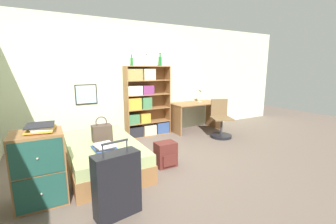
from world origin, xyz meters
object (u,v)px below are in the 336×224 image
object	(u,v)px
handbag	(102,133)
dresser	(40,168)
magazine_pile_on_dresser	(41,128)
bottle_brown	(146,61)
bed	(103,154)
desk	(195,111)
bottle_clear	(160,61)
book_stack_on_bed	(104,147)
backpack	(166,154)
bookcase	(144,105)
desk_chair	(221,125)
bottle_green	(132,61)
desk_lamp	(201,92)
suitcase	(117,185)

from	to	relation	value
handbag	dresser	xyz separation A→B (m)	(-0.87, -0.68, -0.13)
magazine_pile_on_dresser	bottle_brown	size ratio (longest dim) A/B	1.43
bed	desk	xyz separation A→B (m)	(2.58, 1.08, 0.29)
bottle_clear	book_stack_on_bed	bearing A→B (deg)	-136.92
backpack	bookcase	bearing A→B (deg)	78.55
backpack	dresser	bearing A→B (deg)	-174.23
bottle_brown	desk_chair	distance (m)	2.24
handbag	backpack	size ratio (longest dim) A/B	1.00
backpack	bottle_green	bearing A→B (deg)	86.59
handbag	bookcase	distance (m)	1.75
bed	bottle_green	size ratio (longest dim) A/B	7.54
bottle_clear	bottle_brown	bearing A→B (deg)	175.41
desk_chair	desk_lamp	bearing A→B (deg)	88.86
bookcase	bottle_brown	distance (m)	0.98
handbag	desk_chair	world-z (taller)	desk_chair
suitcase	desk_chair	size ratio (longest dim) A/B	0.97
backpack	magazine_pile_on_dresser	bearing A→B (deg)	-175.06
bookcase	desk_chair	size ratio (longest dim) A/B	1.87
bottle_brown	desk_chair	xyz separation A→B (m)	(1.43, -0.93, -1.44)
bed	suitcase	size ratio (longest dim) A/B	2.21
desk_lamp	backpack	world-z (taller)	desk_lamp
bottle_green	desk_chair	xyz separation A→B (m)	(1.76, -0.98, -1.44)
magazine_pile_on_dresser	bottle_brown	world-z (taller)	bottle_brown
magazine_pile_on_dresser	desk_lamp	xyz separation A→B (m)	(3.58, 1.76, 0.07)
bottle_brown	desk_lamp	distance (m)	1.63
suitcase	desk_lamp	bearing A→B (deg)	40.13
book_stack_on_bed	desk	world-z (taller)	desk
dresser	bottle_green	size ratio (longest dim) A/B	3.49
bottle_brown	handbag	bearing A→B (deg)	-137.09
dresser	bottle_brown	size ratio (longest dim) A/B	3.24
handbag	book_stack_on_bed	xyz separation A→B (m)	(-0.06, -0.40, -0.10)
bed	book_stack_on_bed	distance (m)	0.46
desk	bed	bearing A→B (deg)	-157.19
bed	magazine_pile_on_dresser	distance (m)	1.23
bed	dresser	xyz separation A→B (m)	(-0.86, -0.65, 0.22)
desk_lamp	dresser	bearing A→B (deg)	-153.79
desk_lamp	backpack	xyz separation A→B (m)	(-1.88, -1.61, -0.77)
bed	desk	size ratio (longest dim) A/B	1.49
desk_chair	backpack	world-z (taller)	desk_chair
bottle_brown	bookcase	bearing A→B (deg)	178.61
bed	bookcase	bearing A→B (deg)	45.14
suitcase	handbag	bearing A→B (deg)	83.48
handbag	bottle_green	size ratio (longest dim) A/B	1.63
bottle_green	bottle_brown	size ratio (longest dim) A/B	0.93
bed	desk	world-z (taller)	desk
magazine_pile_on_dresser	desk	world-z (taller)	magazine_pile_on_dresser
handbag	desk_chair	bearing A→B (deg)	6.12
bottle_brown	desk_chair	bearing A→B (deg)	-33.02
book_stack_on_bed	backpack	bearing A→B (deg)	-5.86
dresser	desk_lamp	size ratio (longest dim) A/B	2.17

